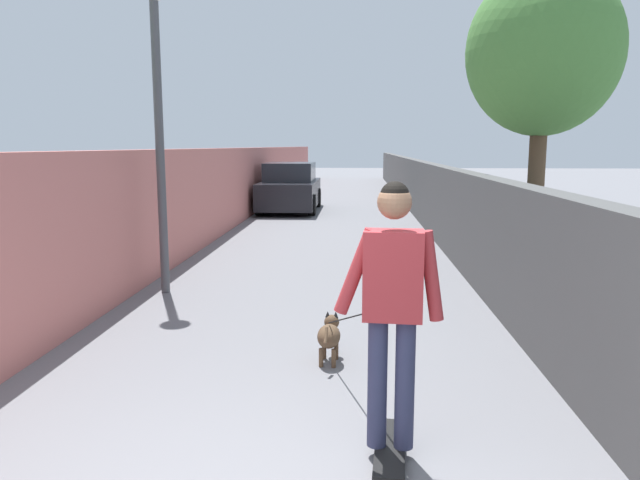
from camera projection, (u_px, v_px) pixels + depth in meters
name	position (u px, v px, depth m)	size (l,w,h in m)	color
ground_plane	(331.00, 221.00, 16.61)	(80.00, 80.00, 0.00)	slate
wall_left	(224.00, 189.00, 14.64)	(48.00, 0.30, 2.01)	#CC726B
fence_right	(434.00, 198.00, 14.36)	(48.00, 0.30, 1.64)	#4C4C4C
tree_right_mid	(543.00, 53.00, 9.43)	(2.43, 2.43, 4.89)	brown
lamp_post	(157.00, 79.00, 8.03)	(0.36, 0.36, 4.33)	#4C4C51
skateboard	(390.00, 448.00, 3.98)	(0.81, 0.26, 0.08)	black
person_skateboarder	(393.00, 294.00, 3.82)	(0.25, 0.71, 1.77)	#333859
dog	(330.00, 335.00, 5.71)	(2.04, 0.62, 1.06)	brown
car_near	(290.00, 189.00, 19.00)	(4.05, 1.80, 1.54)	black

